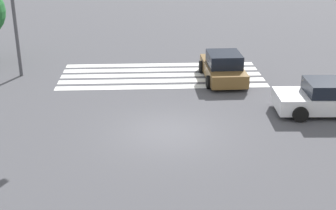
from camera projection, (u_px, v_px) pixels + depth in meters
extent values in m
plane|color=#47474C|center=(168.00, 132.00, 18.48)|extent=(136.68, 136.68, 0.00)
cube|color=silver|center=(160.00, 65.00, 26.95)|extent=(10.75, 0.60, 0.01)
cube|color=silver|center=(161.00, 70.00, 26.07)|extent=(10.75, 0.60, 0.01)
cube|color=silver|center=(161.00, 75.00, 25.19)|extent=(10.75, 0.60, 0.01)
cube|color=silver|center=(162.00, 81.00, 24.31)|extent=(10.75, 0.60, 0.01)
cube|color=silver|center=(163.00, 87.00, 23.43)|extent=(10.75, 0.60, 0.01)
cylinder|color=#47474C|center=(14.00, 14.00, 23.90)|extent=(0.18, 0.18, 6.60)
cube|color=brown|center=(223.00, 70.00, 24.32)|extent=(1.92, 4.23, 0.64)
cube|color=black|center=(224.00, 59.00, 23.86)|extent=(1.68, 1.95, 0.67)
cylinder|color=black|center=(201.00, 67.00, 25.52)|extent=(0.24, 0.66, 0.66)
cylinder|color=black|center=(235.00, 66.00, 25.65)|extent=(0.24, 0.66, 0.66)
cylinder|color=black|center=(209.00, 82.00, 23.11)|extent=(0.24, 0.66, 0.66)
cylinder|color=black|center=(246.00, 81.00, 23.24)|extent=(0.24, 0.66, 0.66)
cube|color=silver|center=(325.00, 101.00, 20.13)|extent=(4.36, 2.08, 0.69)
cube|color=black|center=(330.00, 87.00, 19.90)|extent=(2.11, 1.80, 0.57)
cylinder|color=black|center=(300.00, 114.00, 19.29)|extent=(0.67, 0.25, 0.66)
cylinder|color=black|center=(289.00, 98.00, 21.10)|extent=(0.67, 0.25, 0.66)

